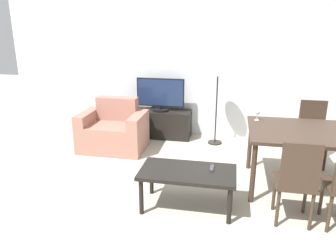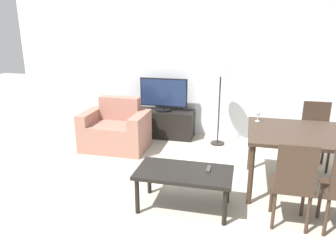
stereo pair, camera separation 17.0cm
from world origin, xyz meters
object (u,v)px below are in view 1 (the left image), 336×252
object	(u,v)px
tv_stand	(161,124)
wine_glass_left	(257,113)
dining_chair_far	(312,130)
tv	(160,95)
dining_chair_near	(297,179)
armchair	(114,131)
floor_lamp	(218,71)
remote_primary	(212,168)
dining_table	(308,137)
coffee_table	(188,175)

from	to	relation	value
tv_stand	wine_glass_left	distance (m)	2.11
tv_stand	dining_chair_far	bearing A→B (deg)	-16.62
tv	dining_chair_near	size ratio (longest dim) A/B	0.91
armchair	floor_lamp	xyz separation A→B (m)	(1.63, 0.58, 0.94)
tv_stand	dining_chair_far	distance (m)	2.54
armchair	tv	bearing A→B (deg)	50.28
armchair	tv	distance (m)	1.09
tv_stand	tv	xyz separation A→B (m)	(0.00, -0.00, 0.54)
tv_stand	remote_primary	world-z (taller)	tv_stand
armchair	dining_chair_far	distance (m)	3.05
armchair	tv_stand	bearing A→B (deg)	50.37
tv_stand	dining_chair_far	xyz separation A→B (m)	(2.42, -0.72, 0.27)
dining_table	floor_lamp	size ratio (longest dim) A/B	0.97
armchair	dining_chair_near	world-z (taller)	dining_chair_near
dining_chair_far	remote_primary	size ratio (longest dim) A/B	6.22
floor_lamp	wine_glass_left	distance (m)	1.28
armchair	dining_chair_near	distance (m)	3.05
dining_chair_far	floor_lamp	bearing A→B (deg)	158.70
wine_glass_left	floor_lamp	bearing A→B (deg)	118.86
dining_chair_near	wine_glass_left	xyz separation A→B (m)	(-0.34, 1.17, 0.35)
dining_table	dining_chair_near	xyz separation A→B (m)	(-0.25, -0.84, -0.17)
dining_chair_near	remote_primary	world-z (taller)	dining_chair_near
tv	floor_lamp	distance (m)	1.12
tv	dining_chair_near	xyz separation A→B (m)	(1.93, -2.41, -0.27)
dining_table	dining_chair_far	bearing A→B (deg)	73.81
armchair	remote_primary	xyz separation A→B (m)	(1.70, -1.46, 0.16)
tv_stand	tv	world-z (taller)	tv
armchair	coffee_table	distance (m)	2.12
coffee_table	dining_chair_near	size ratio (longest dim) A/B	1.13
floor_lamp	wine_glass_left	bearing A→B (deg)	-61.14
dining_table	remote_primary	size ratio (longest dim) A/B	9.34
armchair	dining_table	xyz separation A→B (m)	(2.80, -0.81, 0.38)
coffee_table	dining_chair_far	xyz separation A→B (m)	(1.60, 1.58, 0.11)
coffee_table	remote_primary	distance (m)	0.28
tv	remote_primary	size ratio (longest dim) A/B	5.67
armchair	remote_primary	world-z (taller)	armchair
tv_stand	dining_chair_near	distance (m)	3.10
wine_glass_left	tv	bearing A→B (deg)	142.12
dining_chair_near	floor_lamp	distance (m)	2.54
coffee_table	wine_glass_left	xyz separation A→B (m)	(0.77, 1.07, 0.47)
dining_chair_far	armchair	bearing A→B (deg)	-179.42
dining_table	tv_stand	bearing A→B (deg)	144.25
dining_chair_near	coffee_table	bearing A→B (deg)	174.61
armchair	tv	world-z (taller)	tv
tv_stand	coffee_table	size ratio (longest dim) A/B	1.03
floor_lamp	remote_primary	distance (m)	2.19
remote_primary	dining_chair_far	bearing A→B (deg)	47.88
tv	wine_glass_left	xyz separation A→B (m)	(1.59, -1.24, 0.08)
coffee_table	remote_primary	world-z (taller)	remote_primary
dining_table	remote_primary	xyz separation A→B (m)	(-1.10, -0.64, -0.22)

